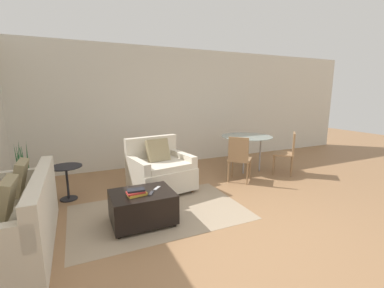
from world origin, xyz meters
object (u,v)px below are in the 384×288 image
(armchair, at_px, (160,170))
(tv_remote_primary, at_px, (157,188))
(couch, at_px, (14,224))
(dining_chair_near_right, at_px, (288,150))
(dining_table, at_px, (246,140))
(dining_chair_near_left, at_px, (239,156))
(book_stack, at_px, (136,193))
(ottoman, at_px, (142,206))
(side_table, at_px, (67,176))
(tv_remote_secondary, at_px, (151,193))
(potted_plant, at_px, (25,191))

(armchair, xyz_separation_m, tv_remote_primary, (-0.36, -0.99, 0.07))
(couch, distance_m, dining_chair_near_right, 4.83)
(dining_table, xyz_separation_m, dining_chair_near_left, (-0.62, -0.62, -0.17))
(armchair, bearing_deg, dining_table, 10.63)
(book_stack, height_order, tv_remote_primary, book_stack)
(dining_chair_near_left, relative_size, dining_chair_near_right, 1.00)
(ottoman, distance_m, tv_remote_primary, 0.30)
(ottoman, bearing_deg, tv_remote_primary, 14.38)
(side_table, relative_size, dining_chair_near_right, 0.62)
(tv_remote_primary, xyz_separation_m, tv_remote_secondary, (-0.12, -0.14, 0.00))
(potted_plant, height_order, dining_chair_near_right, potted_plant)
(book_stack, xyz_separation_m, dining_chair_near_left, (2.18, 0.89, 0.05))
(armchair, relative_size, tv_remote_primary, 8.52)
(tv_remote_secondary, xyz_separation_m, potted_plant, (-1.60, 1.34, -0.19))
(potted_plant, relative_size, dining_chair_near_right, 1.14)
(side_table, bearing_deg, book_stack, -58.14)
(book_stack, bearing_deg, dining_chair_near_left, 22.29)
(side_table, xyz_separation_m, dining_chair_near_right, (4.25, -0.44, 0.12))
(couch, bearing_deg, dining_table, 19.46)
(dining_table, bearing_deg, potted_plant, -177.39)
(tv_remote_primary, bearing_deg, dining_chair_near_right, 13.85)
(couch, xyz_separation_m, armchair, (2.00, 1.06, 0.06))
(book_stack, bearing_deg, armchair, 59.18)
(potted_plant, bearing_deg, dining_table, 2.61)
(ottoman, bearing_deg, potted_plant, 140.17)
(couch, height_order, dining_table, couch)
(tv_remote_secondary, bearing_deg, book_stack, 175.52)
(ottoman, bearing_deg, armchair, 61.05)
(potted_plant, relative_size, side_table, 1.83)
(tv_remote_primary, bearing_deg, book_stack, -157.83)
(ottoman, distance_m, book_stack, 0.26)
(tv_remote_primary, xyz_separation_m, potted_plant, (-1.72, 1.20, -0.19))
(dining_chair_near_right, bearing_deg, potted_plant, 174.93)
(book_stack, distance_m, dining_table, 3.19)
(dining_table, relative_size, dining_chair_near_right, 1.24)
(dining_chair_near_left, bearing_deg, book_stack, -157.71)
(side_table, relative_size, dining_chair_near_left, 0.62)
(side_table, distance_m, dining_chair_near_left, 3.04)
(tv_remote_primary, bearing_deg, ottoman, -165.62)
(ottoman, height_order, side_table, side_table)
(side_table, xyz_separation_m, dining_chair_near_left, (3.01, -0.44, 0.12))
(side_table, bearing_deg, ottoman, -54.12)
(tv_remote_primary, xyz_separation_m, dining_table, (2.49, 1.39, 0.26))
(tv_remote_primary, bearing_deg, dining_chair_near_left, 22.31)
(book_stack, height_order, side_table, side_table)
(ottoman, distance_m, tv_remote_secondary, 0.24)
(book_stack, bearing_deg, ottoman, 38.46)
(book_stack, relative_size, dining_chair_near_left, 0.29)
(couch, distance_m, ottoman, 1.42)
(ottoman, relative_size, dining_chair_near_left, 0.90)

